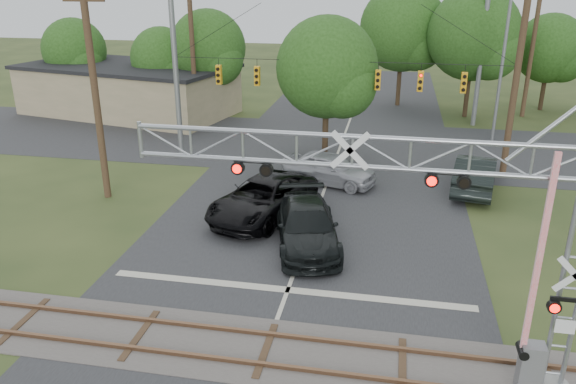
% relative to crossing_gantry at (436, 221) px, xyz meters
% --- Properties ---
extents(road_main, '(14.00, 90.00, 0.02)m').
position_rel_crossing_gantry_xyz_m(road_main, '(-4.46, 8.37, -4.78)').
color(road_main, '#28292B').
rests_on(road_main, ground).
extents(road_cross, '(90.00, 12.00, 0.02)m').
position_rel_crossing_gantry_xyz_m(road_cross, '(-4.46, 22.37, -4.77)').
color(road_cross, '#28292B').
rests_on(road_cross, ground).
extents(railroad_track, '(90.00, 3.20, 0.17)m').
position_rel_crossing_gantry_xyz_m(railroad_track, '(-4.46, 0.37, -4.75)').
color(railroad_track, '#48423F').
rests_on(railroad_track, ground).
extents(crossing_gantry, '(11.62, 0.99, 7.73)m').
position_rel_crossing_gantry_xyz_m(crossing_gantry, '(0.00, 0.00, 0.00)').
color(crossing_gantry, gray).
rests_on(crossing_gantry, ground).
extents(traffic_signal_span, '(19.34, 0.36, 11.50)m').
position_rel_crossing_gantry_xyz_m(traffic_signal_span, '(-3.59, 18.37, 0.82)').
color(traffic_signal_span, slate).
rests_on(traffic_signal_span, ground).
extents(pickup_black, '(4.79, 7.00, 1.78)m').
position_rel_crossing_gantry_xyz_m(pickup_black, '(-6.83, 10.13, -3.90)').
color(pickup_black, black).
rests_on(pickup_black, ground).
extents(car_dark, '(3.79, 6.33, 1.72)m').
position_rel_crossing_gantry_xyz_m(car_dark, '(-4.38, 7.57, -3.93)').
color(car_dark, black).
rests_on(car_dark, ground).
extents(sedan_silver, '(5.41, 3.45, 1.71)m').
position_rel_crossing_gantry_xyz_m(sedan_silver, '(-4.37, 15.02, -3.93)').
color(sedan_silver, '#999AA0').
rests_on(sedan_silver, ground).
extents(suv_dark, '(2.90, 5.82, 1.83)m').
position_rel_crossing_gantry_xyz_m(suv_dark, '(3.14, 15.49, -3.87)').
color(suv_dark, black).
rests_on(suv_dark, ground).
extents(commercial_building, '(17.93, 11.76, 3.85)m').
position_rel_crossing_gantry_xyz_m(commercial_building, '(-22.14, 28.39, -2.85)').
color(commercial_building, '#877C5A').
rests_on(commercial_building, ground).
extents(streetlight, '(2.52, 0.26, 9.44)m').
position_rel_crossing_gantry_xyz_m(streetlight, '(5.25, 25.34, 0.49)').
color(streetlight, slate).
rests_on(streetlight, ground).
extents(utility_poles, '(26.20, 25.68, 13.56)m').
position_rel_crossing_gantry_xyz_m(utility_poles, '(-1.28, 21.61, 1.59)').
color(utility_poles, '#42281E').
rests_on(utility_poles, ground).
extents(treeline, '(50.08, 21.96, 9.87)m').
position_rel_crossing_gantry_xyz_m(treeline, '(-1.90, 29.29, 0.81)').
color(treeline, '#332517').
rests_on(treeline, ground).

